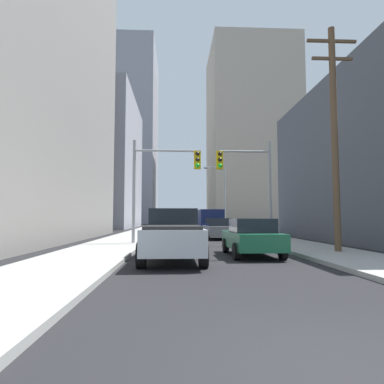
{
  "coord_description": "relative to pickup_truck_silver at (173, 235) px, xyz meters",
  "views": [
    {
      "loc": [
        -1.56,
        -3.31,
        1.56
      ],
      "look_at": [
        0.0,
        28.81,
        3.97
      ],
      "focal_mm": 32.02,
      "sensor_mm": 36.0,
      "label": 1
    }
  ],
  "objects": [
    {
      "name": "ground_plane",
      "position": [
        1.64,
        -9.27,
        -0.93
      ],
      "size": [
        400.0,
        400.0,
        0.0
      ],
      "primitive_type": "plane",
      "color": "black"
    },
    {
      "name": "building_left_mid_office",
      "position": [
        -16.05,
        41.35,
        9.17
      ],
      "size": [
        19.47,
        21.7,
        20.22
      ],
      "primitive_type": "cube",
      "color": "#93939E",
      "rests_on": "ground"
    },
    {
      "name": "utility_pole_right",
      "position": [
        6.93,
        1.62,
        4.3
      ],
      "size": [
        2.2,
        0.28,
        9.91
      ],
      "color": "brown",
      "rests_on": "ground"
    },
    {
      "name": "sedan_blue",
      "position": [
        -0.02,
        24.31,
        -0.16
      ],
      "size": [
        1.95,
        4.21,
        1.52
      ],
      "color": "navy",
      "rests_on": "ground"
    },
    {
      "name": "sidewalk_right",
      "position": [
        6.6,
        40.73,
        -0.86
      ],
      "size": [
        3.28,
        160.0,
        0.15
      ],
      "primitive_type": "cube",
      "color": "#9E9E99",
      "rests_on": "ground"
    },
    {
      "name": "pickup_truck_silver",
      "position": [
        0.0,
        0.0,
        0.0
      ],
      "size": [
        2.2,
        5.41,
        1.9
      ],
      "color": "#B7BABF",
      "rests_on": "ground"
    },
    {
      "name": "sedan_grey",
      "position": [
        3.17,
        12.24,
        -0.16
      ],
      "size": [
        1.96,
        4.26,
        1.52
      ],
      "color": "slate",
      "rests_on": "ground"
    },
    {
      "name": "cargo_van_navy",
      "position": [
        3.18,
        18.46,
        0.35
      ],
      "size": [
        2.16,
        5.24,
        2.26
      ],
      "color": "#141E4C",
      "rests_on": "ground"
    },
    {
      "name": "sedan_green",
      "position": [
        3.19,
        1.31,
        -0.16
      ],
      "size": [
        1.95,
        4.21,
        1.52
      ],
      "color": "#195938",
      "rests_on": "ground"
    },
    {
      "name": "building_right_far_highrise",
      "position": [
        20.93,
        80.14,
        23.39
      ],
      "size": [
        22.54,
        24.07,
        48.65
      ],
      "primitive_type": "cube",
      "color": "#B7A893",
      "rests_on": "ground"
    },
    {
      "name": "traffic_signal_near_right",
      "position": [
        4.22,
        6.89,
        3.08
      ],
      "size": [
        3.21,
        0.44,
        6.0
      ],
      "color": "gray",
      "rests_on": "ground"
    },
    {
      "name": "traffic_signal_near_left",
      "position": [
        -0.62,
        6.89,
        3.11
      ],
      "size": [
        3.89,
        0.44,
        6.0
      ],
      "color": "gray",
      "rests_on": "ground"
    },
    {
      "name": "street_lamp_right",
      "position": [
        5.27,
        25.9,
        3.62
      ],
      "size": [
        2.49,
        0.32,
        7.5
      ],
      "color": "gray",
      "rests_on": "ground"
    },
    {
      "name": "building_left_far_tower",
      "position": [
        -15.01,
        84.33,
        23.69
      ],
      "size": [
        18.73,
        25.38,
        49.25
      ],
      "primitive_type": "cube",
      "color": "#93939E",
      "rests_on": "ground"
    },
    {
      "name": "sidewalk_left",
      "position": [
        -3.31,
        40.73,
        -0.86
      ],
      "size": [
        3.28,
        160.0,
        0.15
      ],
      "primitive_type": "cube",
      "color": "#9E9E99",
      "rests_on": "ground"
    }
  ]
}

